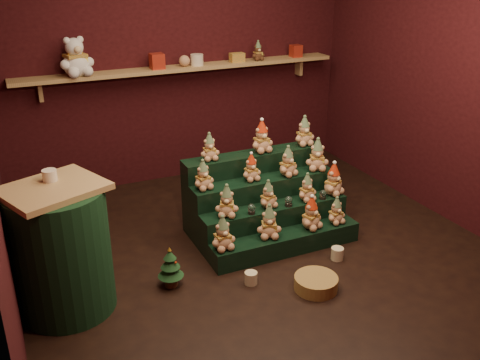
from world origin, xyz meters
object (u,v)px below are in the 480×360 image
white_bear (75,51)px  mug_left (251,278)px  side_table (62,250)px  mini_christmas_tree (170,267)px  snow_globe_a (252,209)px  mug_right (337,254)px  snow_globe_b (289,201)px  riser_tier_front (286,243)px  wicker_basket (316,283)px  brown_bear (258,51)px  snow_globe_c (323,194)px

white_bear → mug_left: bearing=-82.3°
side_table → mini_christmas_tree: 0.84m
snow_globe_a → mug_left: (-0.24, -0.48, -0.35)m
mug_left → mug_right: mug_right is taller
snow_globe_b → mug_left: size_ratio=0.90×
side_table → white_bear: bearing=53.0°
side_table → mug_left: bearing=-34.4°
snow_globe_a → side_table: 1.62m
riser_tier_front → snow_globe_a: (-0.27, 0.16, 0.32)m
wicker_basket → white_bear: white_bear is taller
wicker_basket → brown_bear: (0.74, 2.55, 1.37)m
mug_left → white_bear: white_bear is taller
mug_left → wicker_basket: (0.43, -0.28, 0.00)m
mini_christmas_tree → white_bear: 2.47m
wicker_basket → mini_christmas_tree: bearing=152.8°
mug_left → brown_bear: size_ratio=0.48×
snow_globe_c → white_bear: 2.79m
white_bear → snow_globe_a: bearing=-71.6°
riser_tier_front → wicker_basket: size_ratio=4.05×
side_table → wicker_basket: side_table is taller
white_bear → snow_globe_c: bearing=-57.3°
mug_right → snow_globe_c: bearing=74.9°
snow_globe_b → side_table: 1.98m
riser_tier_front → mug_right: bearing=-41.2°
side_table → snow_globe_a: bearing=-15.6°
riser_tier_front → side_table: side_table is taller
mug_right → mug_left: bearing=-178.4°
snow_globe_a → brown_bear: brown_bear is taller
snow_globe_b → mini_christmas_tree: size_ratio=0.26×
mug_right → snow_globe_a: bearing=143.0°
snow_globe_a → white_bear: (-1.08, 1.78, 1.16)m
riser_tier_front → wicker_basket: 0.61m
mini_christmas_tree → mug_left: size_ratio=3.41×
mug_right → side_table: bearing=172.9°
snow_globe_b → white_bear: size_ratio=0.19×
snow_globe_b → side_table: size_ratio=0.09×
mug_right → riser_tier_front: bearing=138.8°
snow_globe_a → side_table: (-1.60, -0.18, 0.08)m
wicker_basket → white_bear: 3.22m
mini_christmas_tree → white_bear: bearing=97.3°
riser_tier_front → snow_globe_b: bearing=57.2°
snow_globe_a → mug_left: size_ratio=0.87×
snow_globe_a → mug_right: snow_globe_a is taller
side_table → mug_right: side_table is taller
riser_tier_front → mug_right: 0.45m
side_table → mug_right: size_ratio=9.14×
snow_globe_b → riser_tier_front: bearing=-122.8°
riser_tier_front → snow_globe_c: 0.58m
snow_globe_b → snow_globe_c: snow_globe_b is taller
side_table → mug_left: size_ratio=9.60×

